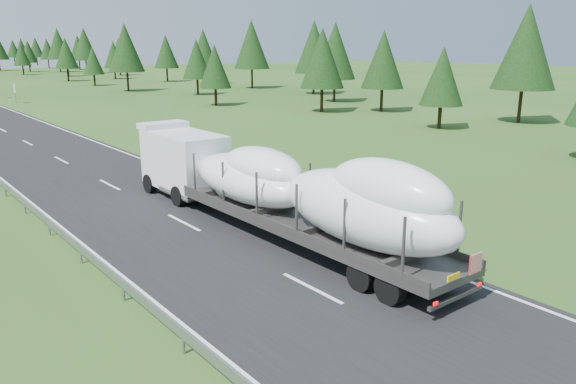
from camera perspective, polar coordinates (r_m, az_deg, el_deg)
highway_sign at (r=86.32m, az=-26.02°, el=9.31°), size 0.08×0.90×2.60m
tree_line_right at (r=135.32m, az=-16.34°, el=13.72°), size 27.63×351.32×12.32m
boat_truck at (r=23.39m, az=-1.22°, el=0.80°), size 2.96×20.07×4.27m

